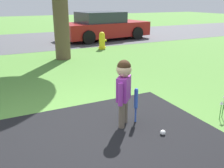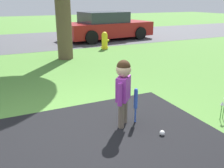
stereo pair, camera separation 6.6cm
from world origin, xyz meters
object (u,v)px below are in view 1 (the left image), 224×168
Objects in this scene: baseball_bat at (136,100)px; sports_ball at (163,132)px; child at (124,84)px; fire_hydrant at (102,41)px; parked_car at (104,27)px.

sports_ball is at bearing -74.28° from baseball_bat.
child is 1.53× the size of fire_hydrant.
fire_hydrant is at bearing 70.72° from baseball_bat.
sports_ball is (0.37, -0.53, -0.65)m from child.
baseball_bat is 7.48× the size of sports_ball.
baseball_bat is at bearing -46.96° from child.
parked_car is (1.14, 2.36, 0.29)m from fire_hydrant.
child is 1.81× the size of baseball_bat.
fire_hydrant is (2.10, 6.02, -0.04)m from baseball_bat.
baseball_bat is 0.65m from sports_ball.
child is 6.46m from fire_hydrant.
child is at bearing 125.07° from sports_ball.
fire_hydrant is at bearing 22.65° from child.
child is 9.06m from parked_car.
sports_ball is (0.15, -0.53, -0.34)m from baseball_bat.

